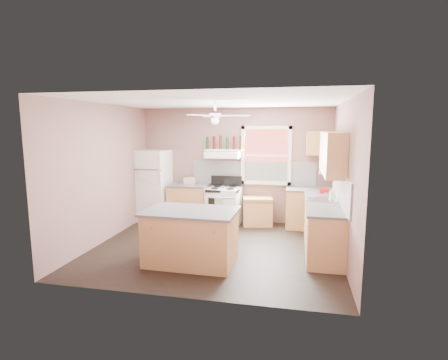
% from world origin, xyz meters
% --- Properties ---
extents(floor, '(4.50, 4.50, 0.00)m').
position_xyz_m(floor, '(0.00, 0.00, 0.00)').
color(floor, black).
rests_on(floor, ground).
extents(ceiling, '(4.50, 4.50, 0.00)m').
position_xyz_m(ceiling, '(0.00, 0.00, 2.70)').
color(ceiling, white).
rests_on(ceiling, ground).
extents(wall_back, '(4.50, 0.05, 2.70)m').
position_xyz_m(wall_back, '(0.00, 2.02, 1.35)').
color(wall_back, '#7E5B54').
rests_on(wall_back, ground).
extents(wall_right, '(0.05, 4.00, 2.70)m').
position_xyz_m(wall_right, '(2.27, 0.00, 1.35)').
color(wall_right, '#7E5B54').
rests_on(wall_right, ground).
extents(wall_left, '(0.05, 4.00, 2.70)m').
position_xyz_m(wall_left, '(-2.27, 0.00, 1.35)').
color(wall_left, '#7E5B54').
rests_on(wall_left, ground).
extents(backsplash_back, '(2.90, 0.03, 0.55)m').
position_xyz_m(backsplash_back, '(0.45, 1.99, 1.18)').
color(backsplash_back, white).
rests_on(backsplash_back, wall_back).
extents(backsplash_right, '(0.03, 2.60, 0.55)m').
position_xyz_m(backsplash_right, '(2.23, 0.30, 1.18)').
color(backsplash_right, white).
rests_on(backsplash_right, wall_right).
extents(window_view, '(1.00, 0.02, 1.20)m').
position_xyz_m(window_view, '(0.75, 1.98, 1.60)').
color(window_view, maroon).
rests_on(window_view, wall_back).
extents(window_frame, '(1.16, 0.07, 1.36)m').
position_xyz_m(window_frame, '(0.75, 1.96, 1.60)').
color(window_frame, white).
rests_on(window_frame, wall_back).
extents(refrigerator, '(0.77, 0.75, 1.70)m').
position_xyz_m(refrigerator, '(-1.93, 1.66, 0.85)').
color(refrigerator, white).
rests_on(refrigerator, floor).
extents(base_cabinet_left, '(0.90, 0.60, 0.86)m').
position_xyz_m(base_cabinet_left, '(-1.06, 1.70, 0.43)').
color(base_cabinet_left, '#B97A4D').
rests_on(base_cabinet_left, floor).
extents(counter_left, '(0.92, 0.62, 0.04)m').
position_xyz_m(counter_left, '(-1.06, 1.70, 0.88)').
color(counter_left, '#4A4A4D').
rests_on(counter_left, base_cabinet_left).
extents(toaster, '(0.32, 0.25, 0.18)m').
position_xyz_m(toaster, '(-1.04, 1.71, 0.99)').
color(toaster, silver).
rests_on(toaster, counter_left).
extents(stove, '(0.78, 0.69, 0.86)m').
position_xyz_m(stove, '(-0.18, 1.62, 0.43)').
color(stove, white).
rests_on(stove, floor).
extents(range_hood, '(0.78, 0.50, 0.14)m').
position_xyz_m(range_hood, '(-0.23, 1.75, 1.62)').
color(range_hood, white).
rests_on(range_hood, wall_back).
extents(bottle_shelf, '(0.90, 0.26, 0.03)m').
position_xyz_m(bottle_shelf, '(-0.23, 1.87, 1.72)').
color(bottle_shelf, white).
rests_on(bottle_shelf, range_hood).
extents(cart, '(0.73, 0.55, 0.65)m').
position_xyz_m(cart, '(0.60, 1.70, 0.33)').
color(cart, '#B97A4D').
rests_on(cart, floor).
extents(base_cabinet_corner, '(1.00, 0.60, 0.86)m').
position_xyz_m(base_cabinet_corner, '(1.75, 1.70, 0.43)').
color(base_cabinet_corner, '#B97A4D').
rests_on(base_cabinet_corner, floor).
extents(base_cabinet_right, '(0.60, 2.20, 0.86)m').
position_xyz_m(base_cabinet_right, '(1.95, 0.30, 0.43)').
color(base_cabinet_right, '#B97A4D').
rests_on(base_cabinet_right, floor).
extents(counter_corner, '(1.02, 0.62, 0.04)m').
position_xyz_m(counter_corner, '(1.75, 1.70, 0.88)').
color(counter_corner, '#4A4A4D').
rests_on(counter_corner, base_cabinet_corner).
extents(counter_right, '(0.62, 2.22, 0.04)m').
position_xyz_m(counter_right, '(1.94, 0.30, 0.88)').
color(counter_right, '#4A4A4D').
rests_on(counter_right, base_cabinet_right).
extents(sink, '(0.55, 0.45, 0.03)m').
position_xyz_m(sink, '(1.94, 0.50, 0.90)').
color(sink, silver).
rests_on(sink, counter_right).
extents(faucet, '(0.03, 0.03, 0.14)m').
position_xyz_m(faucet, '(2.10, 0.50, 0.97)').
color(faucet, silver).
rests_on(faucet, sink).
extents(upper_cabinet_right, '(0.33, 1.80, 0.76)m').
position_xyz_m(upper_cabinet_right, '(2.08, 0.50, 1.78)').
color(upper_cabinet_right, '#B97A4D').
rests_on(upper_cabinet_right, wall_right).
extents(upper_cabinet_corner, '(0.60, 0.33, 0.52)m').
position_xyz_m(upper_cabinet_corner, '(1.95, 1.83, 1.90)').
color(upper_cabinet_corner, '#B97A4D').
rests_on(upper_cabinet_corner, wall_back).
extents(paper_towel, '(0.26, 0.12, 0.12)m').
position_xyz_m(paper_towel, '(2.07, 1.86, 1.25)').
color(paper_towel, white).
rests_on(paper_towel, wall_back).
extents(island, '(1.45, 0.93, 0.86)m').
position_xyz_m(island, '(-0.23, -0.79, 0.43)').
color(island, '#B97A4D').
rests_on(island, floor).
extents(island_top, '(1.53, 1.02, 0.04)m').
position_xyz_m(island_top, '(-0.23, -0.79, 0.88)').
color(island_top, '#4A4A4D').
rests_on(island_top, island).
extents(ceiling_fan_hub, '(0.20, 0.20, 0.08)m').
position_xyz_m(ceiling_fan_hub, '(0.00, 0.00, 2.45)').
color(ceiling_fan_hub, white).
rests_on(ceiling_fan_hub, ceiling).
extents(soap_bottle, '(0.12, 0.12, 0.24)m').
position_xyz_m(soap_bottle, '(2.10, 0.45, 1.02)').
color(soap_bottle, silver).
rests_on(soap_bottle, counter_right).
extents(red_caddy, '(0.20, 0.15, 0.10)m').
position_xyz_m(red_caddy, '(2.03, 1.20, 0.95)').
color(red_caddy, '#B50F14').
rests_on(red_caddy, counter_right).
extents(wine_bottles, '(0.86, 0.06, 0.31)m').
position_xyz_m(wine_bottles, '(-0.22, 1.87, 1.88)').
color(wine_bottles, '#143819').
rests_on(wine_bottles, bottle_shelf).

